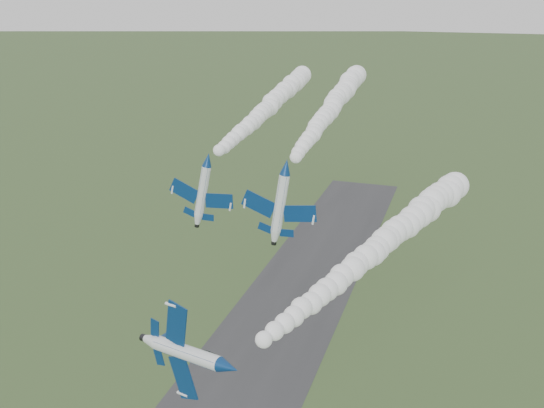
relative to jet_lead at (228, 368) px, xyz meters
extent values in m
cube|color=#323235|center=(-14.95, 38.04, -34.18)|extent=(24.00, 260.00, 0.04)
cylinder|color=white|center=(-0.02, 0.12, 0.00)|extent=(4.13, 8.72, 1.66)
cone|color=navy|center=(-1.62, -5.07, 0.00)|extent=(2.25, 2.64, 1.66)
cone|color=white|center=(1.53, 5.11, 0.00)|extent=(2.13, 2.25, 1.66)
cylinder|color=black|center=(1.83, 6.09, 0.00)|extent=(0.99, 0.84, 0.84)
ellipsoid|color=black|center=(-0.12, -2.17, 0.04)|extent=(1.93, 3.15, 1.11)
cube|color=navy|center=(-0.17, 1.02, 3.05)|extent=(1.24, 2.51, 4.71)
cube|color=navy|center=(0.33, 0.87, -3.08)|extent=(1.24, 2.51, 4.71)
cube|color=navy|center=(1.12, 4.27, 1.63)|extent=(0.60, 1.16, 2.05)
cube|color=navy|center=(1.39, 4.19, -1.64)|extent=(0.60, 1.16, 2.05)
cube|color=navy|center=(2.45, 3.60, 0.11)|extent=(2.64, 2.23, 0.31)
cylinder|color=white|center=(-15.51, 31.04, 10.97)|extent=(2.06, 7.76, 1.62)
cone|color=navy|center=(-15.23, 26.20, 10.97)|extent=(1.73, 2.10, 1.62)
cone|color=white|center=(-15.78, 35.69, 10.97)|extent=(1.71, 1.74, 1.62)
cylinder|color=black|center=(-15.84, 36.60, 10.97)|extent=(0.85, 0.60, 0.82)
ellipsoid|color=black|center=(-15.29, 29.07, 11.47)|extent=(1.23, 2.69, 1.08)
cube|color=navy|center=(-18.26, 31.61, 11.39)|extent=(4.27, 2.43, 0.97)
cube|color=navy|center=(-12.90, 31.92, 10.29)|extent=(4.27, 2.43, 0.97)
cube|color=navy|center=(-17.17, 34.79, 11.26)|extent=(1.86, 1.11, 0.46)
cube|color=navy|center=(-14.31, 34.95, 10.68)|extent=(1.86, 1.11, 0.46)
cube|color=navy|center=(-15.49, 34.67, 12.13)|extent=(0.60, 1.49, 1.99)
cylinder|color=white|center=(-3.66, 30.42, 11.15)|extent=(2.14, 8.49, 1.71)
cone|color=navy|center=(-3.39, 25.11, 11.15)|extent=(1.82, 2.29, 1.71)
cone|color=white|center=(-3.92, 35.52, 11.15)|extent=(1.80, 1.89, 1.71)
cylinder|color=black|center=(-3.97, 36.52, 11.15)|extent=(0.89, 0.64, 0.86)
ellipsoid|color=black|center=(-3.46, 28.26, 11.71)|extent=(1.28, 2.94, 1.14)
cube|color=navy|center=(-6.69, 31.06, 11.44)|extent=(4.70, 2.64, 0.81)
cube|color=navy|center=(-0.75, 31.37, 10.56)|extent=(4.70, 2.64, 0.81)
cube|color=navy|center=(-5.46, 34.54, 11.38)|extent=(2.05, 1.20, 0.39)
cube|color=navy|center=(-2.29, 34.70, 10.91)|extent=(2.05, 1.20, 0.39)
cube|color=navy|center=(-3.67, 34.39, 12.44)|extent=(0.52, 1.62, 2.20)
camera|label=1|loc=(19.30, -45.15, 34.15)|focal=40.00mm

